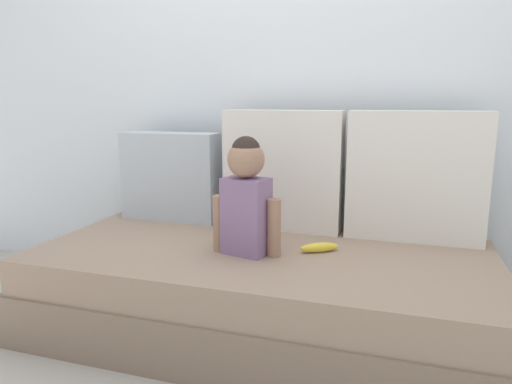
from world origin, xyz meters
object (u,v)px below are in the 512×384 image
throw_pillow_center (283,170)px  throw_pillow_right (415,176)px  throw_pillow_left (171,176)px  toddler (246,195)px  couch (261,292)px  banana (319,247)px

throw_pillow_center → throw_pillow_right: 0.61m
throw_pillow_left → throw_pillow_center: (0.61, 0.00, 0.06)m
throw_pillow_center → toddler: (-0.05, -0.42, -0.04)m
throw_pillow_center → toddler: 0.43m
throw_pillow_center → toddler: throw_pillow_center is taller
couch → throw_pillow_left: 0.83m
couch → toddler: (-0.05, -0.06, 0.44)m
throw_pillow_center → throw_pillow_left: bearing=180.0°
throw_pillow_center → throw_pillow_right: (0.61, 0.00, 0.00)m
throw_pillow_left → banana: bearing=-20.4°
throw_pillow_left → throw_pillow_center: throw_pillow_center is taller
banana → toddler: bearing=-159.6°
couch → toddler: size_ratio=4.05×
throw_pillow_left → banana: size_ratio=3.05×
toddler → throw_pillow_right: bearing=32.9°
throw_pillow_left → banana: (0.85, -0.32, -0.21)m
throw_pillow_center → banana: bearing=-52.7°
couch → throw_pillow_right: bearing=30.7°
couch → banana: banana is taller
couch → banana: (0.24, 0.05, 0.21)m
throw_pillow_right → banana: 0.56m
banana → couch: bearing=-169.3°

